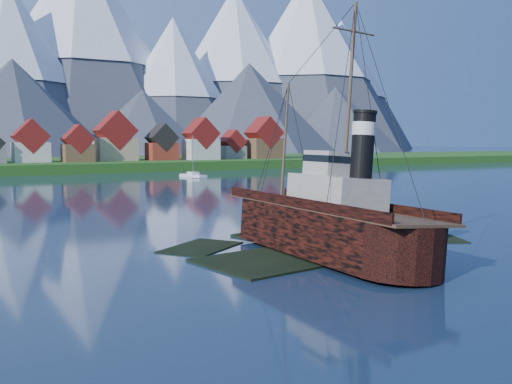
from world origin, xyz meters
TOP-DOWN VIEW (x-y plane):
  - ground at (0.00, 0.00)m, footprint 1400.00×1400.00m
  - shoal at (1.78, 2.15)m, footprint 31.71×21.24m
  - shore_bank at (0.00, 170.00)m, footprint 600.00×80.00m
  - seawall at (0.00, 132.00)m, footprint 600.00×2.50m
  - tugboat_wreck at (-1.15, -1.13)m, footprint 6.63×28.55m
  - sailboat_d at (52.12, 62.02)m, footprint 4.88×8.53m
  - sailboat_e at (32.02, 101.61)m, footprint 4.10×10.61m

SIDE VIEW (x-z plane):
  - shoal at x=1.78m, z-range -0.92..0.22m
  - ground at x=0.00m, z-range 0.00..0.00m
  - shore_bank at x=0.00m, z-range -1.60..1.60m
  - seawall at x=0.00m, z-range -1.00..1.00m
  - sailboat_d at x=52.12m, z-range -5.42..5.94m
  - sailboat_e at x=32.02m, z-range -5.73..6.26m
  - tugboat_wreck at x=-1.15m, z-range -8.46..14.16m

